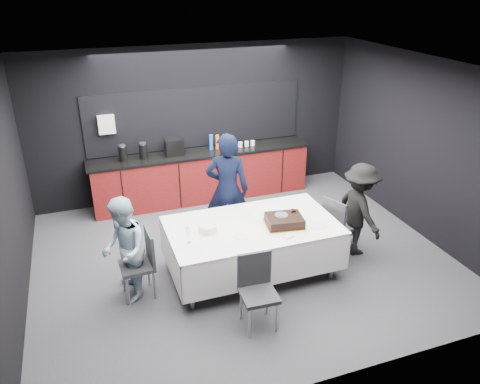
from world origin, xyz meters
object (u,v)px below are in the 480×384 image
Objects in this scene: person_left at (124,250)px; champagne_flute at (188,232)px; plate_stack at (208,228)px; person_center at (227,190)px; person_right at (359,210)px; cake_assembly at (284,221)px; chair_right at (338,222)px; chair_near at (257,285)px; chair_left at (142,259)px; party_table at (252,233)px.

champagne_flute is at bearing 75.73° from person_left.
plate_stack is 0.38m from champagne_flute.
person_right is (1.74, -0.95, -0.18)m from person_center.
cake_assembly is 1.04m from chair_right.
chair_right is 1.00× the size of chair_near.
cake_assembly is 2.39× the size of plate_stack.
plate_stack is at bearing -0.17° from chair_left.
chair_right is at bearing 31.52° from chair_near.
person_left is at bearing 143.89° from chair_near.
person_right is (2.02, 0.99, 0.18)m from chair_near.
plate_stack is at bearing 89.76° from person_left.
chair_left is 2.90m from chair_right.
chair_right is at bearing 0.46° from chair_left.
champagne_flute is (-0.31, -0.19, 0.11)m from plate_stack.
party_table is at bearing -2.23° from plate_stack.
chair_left reaches higher than party_table.
person_right reaches higher than person_left.
party_table is 1.00m from champagne_flute.
cake_assembly is 2.57× the size of champagne_flute.
chair_right is 0.51× the size of person_center.
chair_near is at bearing -40.49° from chair_left.
chair_near is at bearing -130.90° from cake_assembly.
party_table is 0.65m from plate_stack.
chair_near is (-0.32, -0.99, -0.11)m from party_table.
champagne_flute is at bearing 73.58° from person_center.
person_right is (1.29, 0.15, -0.13)m from cake_assembly.
champagne_flute reaches higher than chair_right.
person_right reaches higher than champagne_flute.
person_left is (-0.21, 0.01, 0.18)m from chair_left.
person_left is at bearing 165.40° from champagne_flute.
chair_right is at bearing 0.73° from plate_stack.
party_table is 0.48m from cake_assembly.
person_left is (-3.11, -0.01, 0.18)m from chair_right.
person_center is 1.26× the size of person_left.
chair_left is at bearing 161.05° from champagne_flute.
person_center is (0.89, 1.12, -0.04)m from champagne_flute.
person_center is at bearing 118.89° from person_left.
person_center reaches higher than chair_near.
person_center reaches higher than party_table.
person_left is at bearing -179.73° from chair_right.
chair_right reaches higher than plate_stack.
champagne_flute is (-0.94, -0.17, 0.30)m from party_table.
person_center is at bearing 92.68° from party_table.
champagne_flute is 0.16× the size of person_left.
chair_near is at bearing 113.97° from person_right.
chair_left is 3.22m from person_right.
chair_left is (-1.51, 0.03, -0.11)m from party_table.
person_center is at bearing 51.48° from champagne_flute.
party_table is 1.29× the size of person_center.
cake_assembly is at bearing -9.78° from plate_stack.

